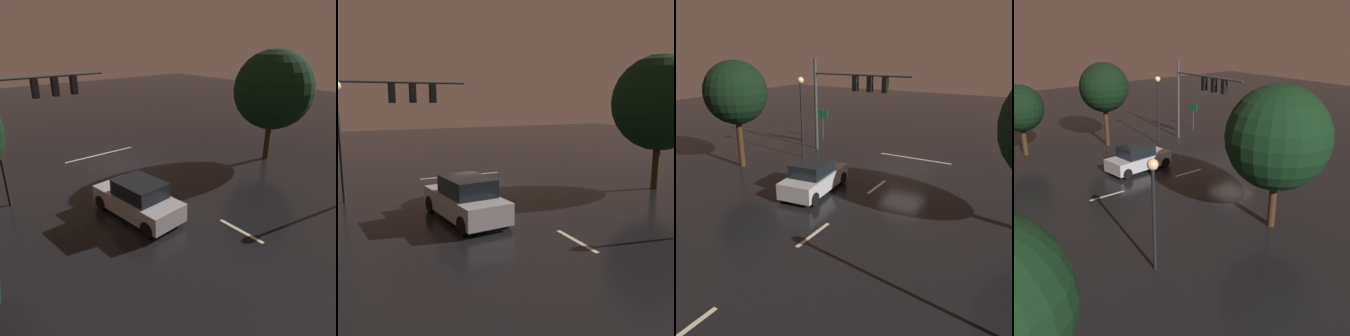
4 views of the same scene
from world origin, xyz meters
TOP-DOWN VIEW (x-y plane):
  - ground_plane at (0.00, 0.00)m, footprint 80.00×80.00m
  - traffic_signal_assembly at (4.60, -0.84)m, footprint 7.29×0.47m
  - lane_dash_far at (0.00, 4.00)m, footprint 0.16×2.20m
  - lane_dash_mid at (0.00, 10.00)m, footprint 0.16×2.20m
  - stop_bar at (0.00, -2.02)m, footprint 5.00×0.16m
  - car_approaching at (2.54, 6.27)m, footprint 2.28×4.50m
  - street_lamp_left_kerb at (-7.66, 12.01)m, footprint 0.44×0.44m
  - street_lamp_right_kerb at (6.72, 1.62)m, footprint 0.44×0.44m
  - route_sign at (8.49, -3.50)m, footprint 0.90×0.16m
  - tree_right_near at (10.49, 11.08)m, footprint 3.36×3.36m
  - tree_left_far at (-8.14, 5.51)m, footprint 4.82×4.82m
  - tree_right_far at (8.95, 5.08)m, footprint 3.79×3.79m

SIDE VIEW (x-z plane):
  - ground_plane at x=0.00m, z-range 0.00..0.00m
  - lane_dash_far at x=0.00m, z-range 0.00..0.01m
  - lane_dash_mid at x=0.00m, z-range 0.00..0.01m
  - stop_bar at x=0.00m, z-range 0.00..0.01m
  - car_approaching at x=2.54m, z-range -0.05..1.65m
  - route_sign at x=8.49m, z-range 0.54..2.99m
  - street_lamp_left_kerb at x=-7.66m, z-range 0.97..5.64m
  - tree_right_near at x=10.49m, z-range 0.90..6.10m
  - street_lamp_right_kerb at x=6.72m, z-range 1.05..6.45m
  - traffic_signal_assembly at x=4.60m, z-range 1.18..7.62m
  - tree_left_far at x=-8.14m, z-range 1.00..7.85m
  - tree_right_far at x=8.95m, z-range 1.34..7.86m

